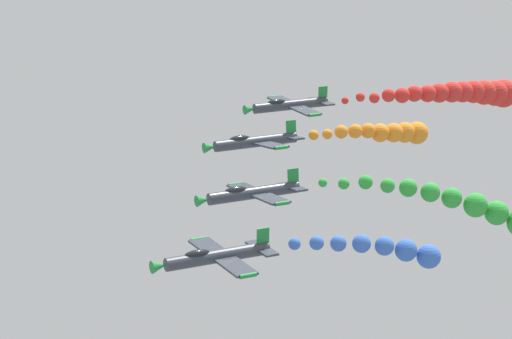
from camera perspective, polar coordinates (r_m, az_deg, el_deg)
airplane_lead at (r=90.19m, az=-2.07°, el=-4.43°), size 9.57×10.35×2.33m
smoke_trail_lead at (r=97.30m, az=6.80°, el=-4.05°), size 3.44×13.98×4.13m
airplane_left_inner at (r=101.55m, az=-0.20°, el=-1.20°), size 9.56×10.35×2.35m
smoke_trail_left_inner at (r=113.78m, az=12.61°, el=-2.50°), size 8.48×26.75×9.93m
airplane_right_inner at (r=112.28m, az=-0.10°, el=1.42°), size 9.55×10.35×2.52m
smoke_trail_right_inner at (r=121.26m, az=6.85°, el=1.88°), size 2.78×15.32×3.31m
airplane_left_outer at (r=124.11m, az=1.70°, el=3.29°), size 9.57×10.35×2.34m
smoke_trail_left_outer at (r=141.68m, az=10.90°, el=3.84°), size 6.71×28.73×4.90m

